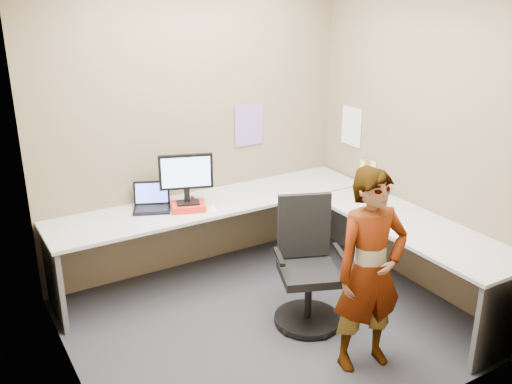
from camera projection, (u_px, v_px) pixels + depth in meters
ground at (270, 324)px, 4.59m from camera, size 3.00×3.00×0.00m
wall_back at (196, 127)px, 5.17m from camera, size 3.00×0.00×3.00m
wall_right at (421, 137)px, 4.83m from camera, size 0.00×2.70×2.70m
wall_left at (59, 203)px, 3.40m from camera, size 0.00×2.70×2.70m
desk at (290, 229)px, 4.90m from camera, size 2.98×2.58×0.73m
paper_ream at (188, 206)px, 4.93m from camera, size 0.34×0.29×0.06m
monitor at (186, 175)px, 4.84m from camera, size 0.45×0.21×0.44m
laptop at (152, 202)px, 4.95m from camera, size 0.39×0.36×0.22m
trackball_mouse at (192, 200)px, 5.09m from camera, size 0.12×0.08×0.07m
origami at (213, 207)px, 4.92m from camera, size 0.10×0.10×0.06m
stapler at (383, 193)px, 5.25m from camera, size 0.16×0.08×0.05m
flower at (384, 195)px, 4.87m from camera, size 0.07×0.07×0.22m
calendar_purple at (249, 125)px, 5.44m from camera, size 0.30×0.01×0.40m
calendar_white at (351, 126)px, 5.59m from camera, size 0.01×0.28×0.38m
sticky_note_a at (373, 165)px, 5.41m from camera, size 0.01×0.07×0.07m
sticky_note_b at (369, 176)px, 5.50m from camera, size 0.01×0.07×0.07m
sticky_note_c at (377, 182)px, 5.41m from camera, size 0.01×0.07×0.07m
sticky_note_d at (363, 164)px, 5.54m from camera, size 0.01×0.07×0.07m
office_chair at (307, 274)px, 4.51m from camera, size 0.59×0.58×1.01m
person at (370, 271)px, 3.88m from camera, size 0.59×0.43×1.47m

